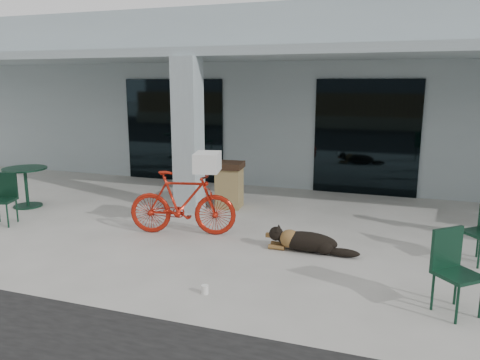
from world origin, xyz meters
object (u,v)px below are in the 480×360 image
at_px(dog, 307,240).
at_px(cafe_chair_near, 2,200).
at_px(cafe_chair_far_a, 459,274).
at_px(trash_receptacle, 229,185).
at_px(cafe_table_near, 26,187).
at_px(bicycle, 182,203).
at_px(cafe_chair_far_b, 480,232).

height_order(dog, cafe_chair_near, cafe_chair_near).
height_order(cafe_chair_far_a, trash_receptacle, cafe_chair_far_a).
bearing_deg(cafe_table_near, dog, -6.55).
bearing_deg(bicycle, dog, -106.92).
height_order(cafe_table_near, cafe_chair_far_a, cafe_chair_far_a).
bearing_deg(cafe_chair_far_b, cafe_chair_far_a, -54.04).
distance_m(bicycle, trash_receptacle, 1.95).
xyz_separation_m(cafe_chair_far_b, trash_receptacle, (-4.58, 1.72, 0.01)).
height_order(cafe_chair_far_b, trash_receptacle, trash_receptacle).
bearing_deg(cafe_chair_far_a, trash_receptacle, 97.56).
height_order(bicycle, trash_receptacle, bicycle).
bearing_deg(cafe_chair_near, cafe_chair_far_a, -25.02).
relative_size(dog, cafe_chair_far_a, 1.12).
xyz_separation_m(cafe_table_near, cafe_chair_far_b, (8.69, -0.34, 0.05)).
xyz_separation_m(cafe_chair_far_a, trash_receptacle, (-4.12, 3.54, -0.00)).
bearing_deg(dog, cafe_chair_far_a, -36.92).
bearing_deg(dog, bicycle, 174.66).
xyz_separation_m(cafe_chair_far_a, cafe_chair_far_b, (0.46, 1.82, -0.02)).
bearing_deg(cafe_chair_far_a, cafe_chair_far_b, 34.00).
distance_m(cafe_table_near, cafe_chair_far_a, 8.51).
height_order(cafe_table_near, trash_receptacle, trash_receptacle).
bearing_deg(cafe_chair_near, bicycle, -7.49).
bearing_deg(cafe_chair_far_b, bicycle, -127.07).
height_order(bicycle, dog, bicycle).
bearing_deg(cafe_chair_near, cafe_table_near, 97.02).
distance_m(bicycle, dog, 2.28).
xyz_separation_m(bicycle, trash_receptacle, (0.14, 1.95, -0.08)).
height_order(dog, trash_receptacle, trash_receptacle).
distance_m(dog, cafe_chair_near, 5.69).
bearing_deg(cafe_chair_far_a, cafe_table_near, 123.59).
height_order(cafe_chair_far_a, cafe_chair_far_b, cafe_chair_far_a).
distance_m(bicycle, cafe_chair_near, 3.48).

